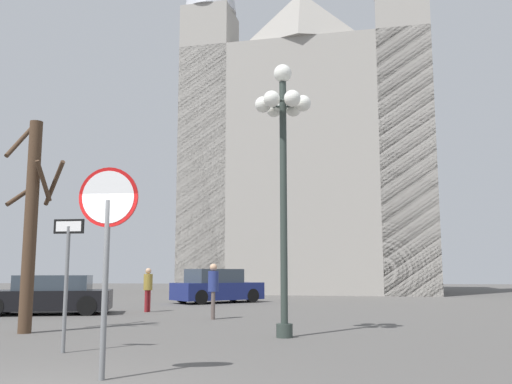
{
  "coord_description": "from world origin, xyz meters",
  "views": [
    {
      "loc": [
        3.32,
        -6.18,
        1.43
      ],
      "look_at": [
        1.05,
        16.88,
        4.76
      ],
      "focal_mm": 38.87,
      "sensor_mm": 36.0,
      "label": 1
    }
  ],
  "objects_px": {
    "stop_sign": "(107,227)",
    "pedestrian_standing": "(213,285)",
    "cathedral": "(310,149)",
    "parked_car_far_navy": "(217,287)",
    "parked_car_near_black": "(48,296)",
    "one_way_arrow_sign": "(67,268)",
    "bare_tree": "(31,219)",
    "street_lamp": "(283,139)",
    "pedestrian_walking": "(148,286)"
  },
  "relations": [
    {
      "from": "parked_car_far_navy",
      "to": "parked_car_near_black",
      "type": "bearing_deg",
      "value": -121.31
    },
    {
      "from": "stop_sign",
      "to": "pedestrian_standing",
      "type": "xyz_separation_m",
      "value": [
        -0.19,
        9.52,
        -1.03
      ]
    },
    {
      "from": "cathedral",
      "to": "parked_car_far_navy",
      "type": "bearing_deg",
      "value": -108.43
    },
    {
      "from": "stop_sign",
      "to": "one_way_arrow_sign",
      "type": "xyz_separation_m",
      "value": [
        -1.61,
        2.34,
        -0.55
      ]
    },
    {
      "from": "parked_car_far_navy",
      "to": "pedestrian_walking",
      "type": "bearing_deg",
      "value": -103.87
    },
    {
      "from": "street_lamp",
      "to": "stop_sign",
      "type": "bearing_deg",
      "value": -113.58
    },
    {
      "from": "parked_car_near_black",
      "to": "pedestrian_standing",
      "type": "distance_m",
      "value": 6.07
    },
    {
      "from": "cathedral",
      "to": "bare_tree",
      "type": "distance_m",
      "value": 28.19
    },
    {
      "from": "stop_sign",
      "to": "street_lamp",
      "type": "bearing_deg",
      "value": 66.42
    },
    {
      "from": "cathedral",
      "to": "parked_car_near_black",
      "type": "bearing_deg",
      "value": -113.34
    },
    {
      "from": "pedestrian_standing",
      "to": "parked_car_far_navy",
      "type": "bearing_deg",
      "value": 98.97
    },
    {
      "from": "pedestrian_standing",
      "to": "stop_sign",
      "type": "bearing_deg",
      "value": -88.87
    },
    {
      "from": "stop_sign",
      "to": "parked_car_near_black",
      "type": "height_order",
      "value": "stop_sign"
    },
    {
      "from": "cathedral",
      "to": "stop_sign",
      "type": "height_order",
      "value": "cathedral"
    },
    {
      "from": "stop_sign",
      "to": "street_lamp",
      "type": "relative_size",
      "value": 0.46
    },
    {
      "from": "stop_sign",
      "to": "one_way_arrow_sign",
      "type": "height_order",
      "value": "stop_sign"
    },
    {
      "from": "one_way_arrow_sign",
      "to": "street_lamp",
      "type": "height_order",
      "value": "street_lamp"
    },
    {
      "from": "bare_tree",
      "to": "pedestrian_standing",
      "type": "xyz_separation_m",
      "value": [
        3.72,
        4.22,
        -1.67
      ]
    },
    {
      "from": "bare_tree",
      "to": "pedestrian_walking",
      "type": "xyz_separation_m",
      "value": [
        0.85,
        7.02,
        -1.74
      ]
    },
    {
      "from": "cathedral",
      "to": "stop_sign",
      "type": "bearing_deg",
      "value": -95.17
    },
    {
      "from": "pedestrian_walking",
      "to": "pedestrian_standing",
      "type": "distance_m",
      "value": 4.01
    },
    {
      "from": "stop_sign",
      "to": "street_lamp",
      "type": "distance_m",
      "value": 5.99
    },
    {
      "from": "one_way_arrow_sign",
      "to": "bare_tree",
      "type": "distance_m",
      "value": 3.92
    },
    {
      "from": "street_lamp",
      "to": "parked_car_near_black",
      "type": "distance_m",
      "value": 10.84
    },
    {
      "from": "one_way_arrow_sign",
      "to": "bare_tree",
      "type": "bearing_deg",
      "value": 127.81
    },
    {
      "from": "parked_car_near_black",
      "to": "parked_car_far_navy",
      "type": "distance_m",
      "value": 8.68
    },
    {
      "from": "pedestrian_walking",
      "to": "one_way_arrow_sign",
      "type": "bearing_deg",
      "value": -81.75
    },
    {
      "from": "one_way_arrow_sign",
      "to": "pedestrian_standing",
      "type": "height_order",
      "value": "one_way_arrow_sign"
    },
    {
      "from": "street_lamp",
      "to": "parked_car_far_navy",
      "type": "distance_m",
      "value": 14.31
    },
    {
      "from": "pedestrian_standing",
      "to": "one_way_arrow_sign",
      "type": "bearing_deg",
      "value": -101.23
    },
    {
      "from": "street_lamp",
      "to": "pedestrian_standing",
      "type": "bearing_deg",
      "value": 117.9
    },
    {
      "from": "stop_sign",
      "to": "parked_car_far_navy",
      "type": "xyz_separation_m",
      "value": [
        -1.58,
        18.31,
        -1.32
      ]
    },
    {
      "from": "one_way_arrow_sign",
      "to": "street_lamp",
      "type": "bearing_deg",
      "value": 35.18
    },
    {
      "from": "bare_tree",
      "to": "pedestrian_walking",
      "type": "distance_m",
      "value": 7.28
    },
    {
      "from": "parked_car_far_navy",
      "to": "pedestrian_standing",
      "type": "relative_size",
      "value": 2.55
    },
    {
      "from": "bare_tree",
      "to": "one_way_arrow_sign",
      "type": "bearing_deg",
      "value": -52.19
    },
    {
      "from": "stop_sign",
      "to": "parked_car_far_navy",
      "type": "relative_size",
      "value": 0.68
    },
    {
      "from": "street_lamp",
      "to": "parked_car_near_black",
      "type": "xyz_separation_m",
      "value": [
        -8.28,
        5.87,
        -3.82
      ]
    },
    {
      "from": "street_lamp",
      "to": "bare_tree",
      "type": "distance_m",
      "value": 6.35
    },
    {
      "from": "street_lamp",
      "to": "parked_car_far_navy",
      "type": "xyz_separation_m",
      "value": [
        -3.77,
        13.29,
        -3.72
      ]
    },
    {
      "from": "one_way_arrow_sign",
      "to": "parked_car_far_navy",
      "type": "relative_size",
      "value": 0.56
    },
    {
      "from": "cathedral",
      "to": "parked_car_far_navy",
      "type": "xyz_separation_m",
      "value": [
        -4.44,
        -13.32,
        -9.39
      ]
    },
    {
      "from": "bare_tree",
      "to": "parked_car_near_black",
      "type": "distance_m",
      "value": 6.35
    },
    {
      "from": "one_way_arrow_sign",
      "to": "pedestrian_walking",
      "type": "height_order",
      "value": "one_way_arrow_sign"
    },
    {
      "from": "cathedral",
      "to": "one_way_arrow_sign",
      "type": "relative_size",
      "value": 14.41
    },
    {
      "from": "one_way_arrow_sign",
      "to": "pedestrian_walking",
      "type": "relative_size",
      "value": 1.53
    },
    {
      "from": "bare_tree",
      "to": "parked_car_far_navy",
      "type": "distance_m",
      "value": 13.37
    },
    {
      "from": "one_way_arrow_sign",
      "to": "pedestrian_walking",
      "type": "bearing_deg",
      "value": 98.25
    },
    {
      "from": "pedestrian_walking",
      "to": "cathedral",
      "type": "bearing_deg",
      "value": 72.97
    },
    {
      "from": "pedestrian_walking",
      "to": "parked_car_near_black",
      "type": "bearing_deg",
      "value": -154.97
    }
  ]
}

